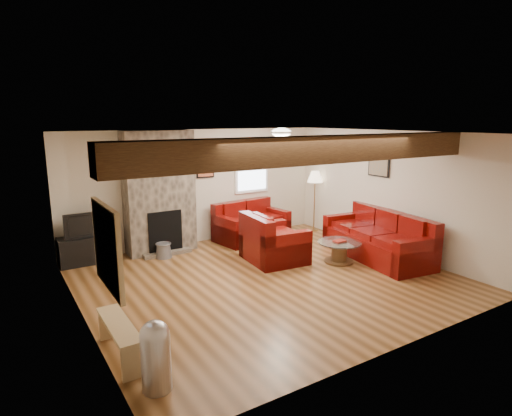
% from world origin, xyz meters
% --- Properties ---
extents(room, '(8.00, 8.00, 8.00)m').
position_xyz_m(room, '(0.00, 0.00, 1.25)').
color(room, brown).
rests_on(room, ground).
extents(floor, '(6.00, 6.00, 0.00)m').
position_xyz_m(floor, '(0.00, 0.00, 0.00)').
color(floor, brown).
rests_on(floor, ground).
extents(oak_beam, '(6.00, 0.36, 0.38)m').
position_xyz_m(oak_beam, '(0.00, -1.25, 2.31)').
color(oak_beam, black).
rests_on(oak_beam, room).
extents(chimney_breast, '(1.40, 0.67, 2.50)m').
position_xyz_m(chimney_breast, '(-1.00, 2.49, 1.22)').
color(chimney_breast, '#3D372F').
rests_on(chimney_breast, floor).
extents(back_window, '(0.90, 0.08, 1.10)m').
position_xyz_m(back_window, '(1.35, 2.71, 1.55)').
color(back_window, white).
rests_on(back_window, room).
extents(hatch_window, '(0.08, 1.00, 0.90)m').
position_xyz_m(hatch_window, '(-2.96, -1.50, 1.45)').
color(hatch_window, tan).
rests_on(hatch_window, room).
extents(ceiling_dome, '(0.40, 0.40, 0.18)m').
position_xyz_m(ceiling_dome, '(0.90, 0.90, 2.44)').
color(ceiling_dome, white).
rests_on(ceiling_dome, room).
extents(artwork_back, '(0.42, 0.06, 0.52)m').
position_xyz_m(artwork_back, '(0.15, 2.71, 1.70)').
color(artwork_back, black).
rests_on(artwork_back, room).
extents(artwork_right, '(0.06, 0.55, 0.42)m').
position_xyz_m(artwork_right, '(2.96, 0.30, 1.75)').
color(artwork_right, black).
rests_on(artwork_right, room).
extents(sofa_three, '(1.32, 2.49, 0.92)m').
position_xyz_m(sofa_three, '(2.48, -0.19, 0.46)').
color(sofa_three, '#470A05').
rests_on(sofa_three, floor).
extents(loveseat, '(1.73, 1.14, 0.86)m').
position_xyz_m(loveseat, '(1.05, 2.23, 0.43)').
color(loveseat, '#470A05').
rests_on(loveseat, floor).
extents(armchair_red, '(1.11, 1.23, 0.93)m').
position_xyz_m(armchair_red, '(0.65, 0.74, 0.46)').
color(armchair_red, '#470A05').
rests_on(armchair_red, floor).
extents(coffee_table, '(0.84, 0.84, 0.44)m').
position_xyz_m(coffee_table, '(1.66, -0.01, 0.21)').
color(coffee_table, '#472D17').
rests_on(coffee_table, floor).
extents(tv_cabinet, '(1.07, 0.43, 0.53)m').
position_xyz_m(tv_cabinet, '(-2.45, 2.53, 0.27)').
color(tv_cabinet, black).
rests_on(tv_cabinet, floor).
extents(television, '(0.82, 0.11, 0.47)m').
position_xyz_m(television, '(-2.45, 2.53, 0.77)').
color(television, black).
rests_on(television, tv_cabinet).
extents(floor_lamp, '(0.38, 0.38, 1.47)m').
position_xyz_m(floor_lamp, '(2.80, 2.12, 1.26)').
color(floor_lamp, '#A77D45').
rests_on(floor_lamp, floor).
extents(pine_bench, '(0.26, 1.12, 0.42)m').
position_xyz_m(pine_bench, '(-2.83, -1.15, 0.21)').
color(pine_bench, tan).
rests_on(pine_bench, floor).
extents(pedal_bin, '(0.34, 0.34, 0.76)m').
position_xyz_m(pedal_bin, '(-2.68, -1.97, 0.38)').
color(pedal_bin, '#B3B3B9').
rests_on(pedal_bin, floor).
extents(coal_bucket, '(0.32, 0.32, 0.31)m').
position_xyz_m(coal_bucket, '(-1.12, 2.06, 0.15)').
color(coal_bucket, slate).
rests_on(coal_bucket, floor).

